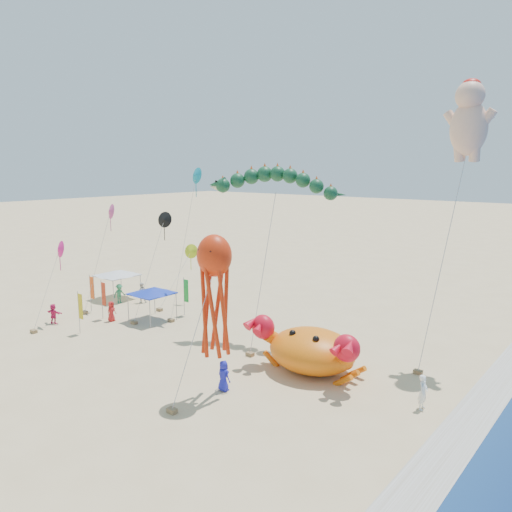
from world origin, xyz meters
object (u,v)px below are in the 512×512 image
at_px(canopy_blue, 152,291).
at_px(canopy_white, 117,273).
at_px(cherub_kite, 469,119).
at_px(octopus_kite, 215,286).
at_px(dragon_kite, 274,186).
at_px(crab_inflatable, 311,349).

height_order(canopy_blue, canopy_white, same).
height_order(cherub_kite, octopus_kite, cherub_kite).
height_order(octopus_kite, canopy_blue, octopus_kite).
height_order(dragon_kite, cherub_kite, cherub_kite).
distance_m(dragon_kite, canopy_white, 19.54).
height_order(crab_inflatable, canopy_white, crab_inflatable).
bearing_deg(canopy_white, canopy_blue, -16.49).
distance_m(crab_inflatable, canopy_blue, 15.47).
relative_size(canopy_blue, canopy_white, 0.90).
bearing_deg(crab_inflatable, canopy_blue, 177.81).
xyz_separation_m(crab_inflatable, dragon_kite, (-5.71, 3.82, 9.45)).
distance_m(crab_inflatable, octopus_kite, 7.81).
distance_m(octopus_kite, canopy_blue, 15.01).
bearing_deg(cherub_kite, dragon_kite, -162.21).
xyz_separation_m(cherub_kite, octopus_kite, (-8.28, -13.38, -8.97)).
bearing_deg(canopy_white, cherub_kite, 8.99).
xyz_separation_m(cherub_kite, canopy_white, (-29.25, -4.63, -12.59)).
height_order(cherub_kite, canopy_white, cherub_kite).
xyz_separation_m(crab_inflatable, canopy_blue, (-15.42, 0.59, 1.02)).
relative_size(dragon_kite, cherub_kite, 0.69).
relative_size(cherub_kite, canopy_white, 4.81).
relative_size(crab_inflatable, cherub_kite, 0.43).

